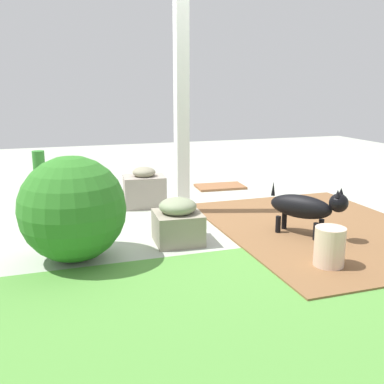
{
  "coord_description": "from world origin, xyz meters",
  "views": [
    {
      "loc": [
        1.49,
        4.14,
        1.29
      ],
      "look_at": [
        0.22,
        0.29,
        0.33
      ],
      "focal_mm": 41.59,
      "sensor_mm": 36.0,
      "label": 1
    }
  ],
  "objects_px": {
    "porch_pillar": "(181,96)",
    "dog": "(306,207)",
    "stone_planter_nearest": "(144,189)",
    "round_shrub": "(73,209)",
    "ceramic_urn": "(329,248)",
    "stone_planter_mid": "(178,222)",
    "terracotta_pot_tall": "(41,188)",
    "doormat": "(220,187)"
  },
  "relations": [
    {
      "from": "porch_pillar",
      "to": "dog",
      "type": "bearing_deg",
      "value": 126.68
    },
    {
      "from": "dog",
      "to": "stone_planter_nearest",
      "type": "bearing_deg",
      "value": -52.39
    },
    {
      "from": "dog",
      "to": "round_shrub",
      "type": "bearing_deg",
      "value": -2.81
    },
    {
      "from": "round_shrub",
      "to": "ceramic_urn",
      "type": "height_order",
      "value": "round_shrub"
    },
    {
      "from": "round_shrub",
      "to": "stone_planter_nearest",
      "type": "bearing_deg",
      "value": -121.71
    },
    {
      "from": "stone_planter_mid",
      "to": "terracotta_pot_tall",
      "type": "height_order",
      "value": "terracotta_pot_tall"
    },
    {
      "from": "round_shrub",
      "to": "terracotta_pot_tall",
      "type": "relative_size",
      "value": 1.28
    },
    {
      "from": "stone_planter_mid",
      "to": "stone_planter_nearest",
      "type": "bearing_deg",
      "value": -89.06
    },
    {
      "from": "stone_planter_nearest",
      "to": "round_shrub",
      "type": "height_order",
      "value": "round_shrub"
    },
    {
      "from": "stone_planter_nearest",
      "to": "ceramic_urn",
      "type": "distance_m",
      "value": 2.29
    },
    {
      "from": "stone_planter_nearest",
      "to": "round_shrub",
      "type": "bearing_deg",
      "value": 58.29
    },
    {
      "from": "round_shrub",
      "to": "porch_pillar",
      "type": "bearing_deg",
      "value": -139.69
    },
    {
      "from": "round_shrub",
      "to": "dog",
      "type": "height_order",
      "value": "round_shrub"
    },
    {
      "from": "terracotta_pot_tall",
      "to": "stone_planter_nearest",
      "type": "bearing_deg",
      "value": 163.8
    },
    {
      "from": "porch_pillar",
      "to": "round_shrub",
      "type": "distance_m",
      "value": 1.71
    },
    {
      "from": "porch_pillar",
      "to": "stone_planter_nearest",
      "type": "xyz_separation_m",
      "value": [
        0.32,
        -0.38,
        -1.0
      ]
    },
    {
      "from": "round_shrub",
      "to": "terracotta_pot_tall",
      "type": "height_order",
      "value": "round_shrub"
    },
    {
      "from": "ceramic_urn",
      "to": "porch_pillar",
      "type": "bearing_deg",
      "value": -70.88
    },
    {
      "from": "stone_planter_nearest",
      "to": "round_shrub",
      "type": "relative_size",
      "value": 0.59
    },
    {
      "from": "round_shrub",
      "to": "terracotta_pot_tall",
      "type": "bearing_deg",
      "value": -81.69
    },
    {
      "from": "stone_planter_nearest",
      "to": "round_shrub",
      "type": "distance_m",
      "value": 1.6
    },
    {
      "from": "terracotta_pot_tall",
      "to": "dog",
      "type": "xyz_separation_m",
      "value": [
        -2.19,
        1.76,
        0.05
      ]
    },
    {
      "from": "porch_pillar",
      "to": "terracotta_pot_tall",
      "type": "xyz_separation_m",
      "value": [
        1.4,
        -0.69,
        -0.98
      ]
    },
    {
      "from": "stone_planter_mid",
      "to": "ceramic_urn",
      "type": "bearing_deg",
      "value": 135.9
    },
    {
      "from": "stone_planter_nearest",
      "to": "dog",
      "type": "xyz_separation_m",
      "value": [
        -1.12,
        1.45,
        0.08
      ]
    },
    {
      "from": "stone_planter_mid",
      "to": "ceramic_urn",
      "type": "xyz_separation_m",
      "value": [
        -0.89,
        0.86,
        -0.03
      ]
    },
    {
      "from": "stone_planter_nearest",
      "to": "doormat",
      "type": "bearing_deg",
      "value": -151.83
    },
    {
      "from": "dog",
      "to": "terracotta_pot_tall",
      "type": "bearing_deg",
      "value": -38.76
    },
    {
      "from": "stone_planter_mid",
      "to": "porch_pillar",
      "type": "bearing_deg",
      "value": -109.12
    },
    {
      "from": "terracotta_pot_tall",
      "to": "ceramic_urn",
      "type": "xyz_separation_m",
      "value": [
        -1.99,
        2.41,
        -0.07
      ]
    },
    {
      "from": "stone_planter_nearest",
      "to": "ceramic_urn",
      "type": "bearing_deg",
      "value": 113.54
    },
    {
      "from": "round_shrub",
      "to": "doormat",
      "type": "distance_m",
      "value": 2.81
    },
    {
      "from": "ceramic_urn",
      "to": "doormat",
      "type": "distance_m",
      "value": 2.72
    },
    {
      "from": "terracotta_pot_tall",
      "to": "dog",
      "type": "distance_m",
      "value": 2.82
    },
    {
      "from": "stone_planter_mid",
      "to": "round_shrub",
      "type": "xyz_separation_m",
      "value": [
        0.86,
        0.12,
        0.22
      ]
    },
    {
      "from": "terracotta_pot_tall",
      "to": "stone_planter_mid",
      "type": "bearing_deg",
      "value": 125.46
    },
    {
      "from": "round_shrub",
      "to": "dog",
      "type": "relative_size",
      "value": 1.28
    },
    {
      "from": "stone_planter_nearest",
      "to": "doormat",
      "type": "height_order",
      "value": "stone_planter_nearest"
    },
    {
      "from": "dog",
      "to": "doormat",
      "type": "bearing_deg",
      "value": -90.61
    },
    {
      "from": "terracotta_pot_tall",
      "to": "doormat",
      "type": "distance_m",
      "value": 2.25
    },
    {
      "from": "stone_planter_mid",
      "to": "dog",
      "type": "xyz_separation_m",
      "value": [
        -1.1,
        0.22,
        0.09
      ]
    },
    {
      "from": "terracotta_pot_tall",
      "to": "dog",
      "type": "bearing_deg",
      "value": 141.24
    }
  ]
}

